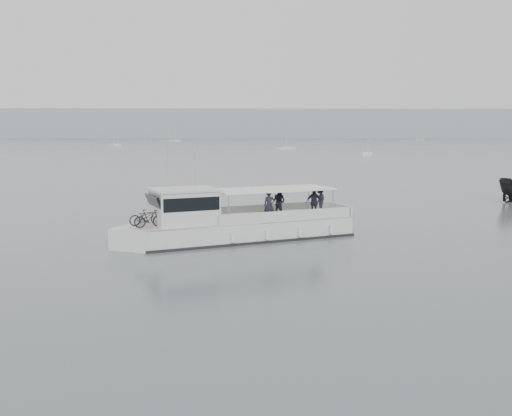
{
  "coord_description": "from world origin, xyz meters",
  "views": [
    {
      "loc": [
        2.84,
        -29.78,
        5.41
      ],
      "look_at": [
        3.7,
        -1.04,
        1.6
      ],
      "focal_mm": 40.0,
      "sensor_mm": 36.0,
      "label": 1
    }
  ],
  "objects": [
    {
      "name": "ground",
      "position": [
        0.0,
        0.0,
        0.0
      ],
      "size": [
        1400.0,
        1400.0,
        0.0
      ],
      "primitive_type": "plane",
      "color": "slate",
      "rests_on": "ground"
    },
    {
      "name": "moored_fleet",
      "position": [
        -48.03,
        199.4,
        0.36
      ],
      "size": [
        405.83,
        320.6,
        10.96
      ],
      "color": "silver",
      "rests_on": "ground"
    },
    {
      "name": "tour_boat",
      "position": [
        2.19,
        -1.46,
        0.86
      ],
      "size": [
        12.12,
        7.05,
        5.24
      ],
      "rotation": [
        0.0,
        0.0,
        0.39
      ],
      "color": "silver",
      "rests_on": "ground"
    },
    {
      "name": "headland",
      "position": [
        0.0,
        560.0,
        14.0
      ],
      "size": [
        1400.0,
        90.0,
        28.0
      ],
      "primitive_type": "cube",
      "color": "#939EA8",
      "rests_on": "ground"
    }
  ]
}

